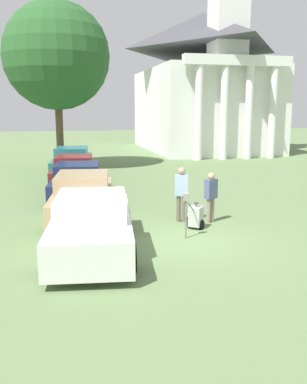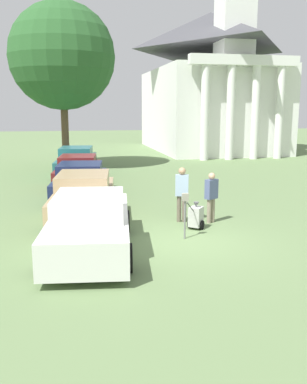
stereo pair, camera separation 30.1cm
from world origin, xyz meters
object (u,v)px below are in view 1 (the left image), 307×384
object	(u,v)px
parked_car_white	(92,225)
parked_car_maroon	(75,171)
person_worker	(181,191)
equipment_cart	(196,216)
person_supervisor	(211,194)
parked_car_teal	(72,163)
parked_car_tan	(83,197)
parked_car_navy	(78,182)
church	(204,77)
parking_meter	(186,207)

from	to	relation	value
parked_car_white	parked_car_maroon	distance (m)	10.06
person_worker	equipment_cart	world-z (taller)	person_worker
person_worker	person_supervisor	world-z (taller)	person_worker
parked_car_white	parked_car_teal	size ratio (longest dim) A/B	0.99
parked_car_maroon	parked_car_teal	world-z (taller)	parked_car_teal
parked_car_tan	parked_car_navy	distance (m)	3.19
person_worker	parked_car_tan	bearing A→B (deg)	-4.65
parked_car_white	person_supervisor	xyz separation A→B (m)	(3.99, 2.06, 0.22)
church	parked_car_maroon	bearing A→B (deg)	-127.80
parked_car_white	parking_meter	distance (m)	2.75
parked_car_tan	person_worker	size ratio (longest dim) A/B	3.00
parked_car_navy	church	world-z (taller)	church
parking_meter	parked_car_tan	bearing A→B (deg)	131.71
parked_car_tan	person_supervisor	size ratio (longest dim) A/B	3.28
parked_car_teal	equipment_cart	distance (m)	11.84
equipment_cart	parked_car_teal	bearing A→B (deg)	143.96
parking_meter	parked_car_navy	bearing A→B (deg)	113.42
parked_car_tan	parked_car_maroon	bearing A→B (deg)	97.19
person_worker	equipment_cart	size ratio (longest dim) A/B	1.80
person_supervisor	equipment_cart	xyz separation A→B (m)	(-0.69, -0.59, -0.54)
parked_car_teal	person_worker	distance (m)	10.93
parked_car_navy	equipment_cart	bearing A→B (deg)	-50.86
person_supervisor	parked_car_teal	bearing A→B (deg)	-98.62
parked_car_tan	person_worker	bearing A→B (deg)	-14.17
parked_car_white	person_supervisor	distance (m)	4.49
parked_car_maroon	person_supervisor	distance (m)	8.94
parked_car_white	parked_car_maroon	xyz separation A→B (m)	(-0.00, 10.06, -0.04)
parked_car_teal	person_supervisor	distance (m)	11.49
person_worker	person_supervisor	xyz separation A→B (m)	(0.90, -0.30, -0.10)
person_supervisor	church	world-z (taller)	church
parked_car_maroon	parked_car_teal	distance (m)	2.78
parked_car_maroon	church	distance (m)	20.17
parked_car_teal	equipment_cart	xyz separation A→B (m)	(3.30, -11.37, -0.35)
parked_car_teal	person_worker	bearing A→B (deg)	-66.39
parked_car_navy	equipment_cart	world-z (taller)	parked_car_navy
parked_car_teal	parking_meter	size ratio (longest dim) A/B	4.06
parked_car_maroon	church	size ratio (longest dim) A/B	0.21
parking_meter	parked_car_maroon	bearing A→B (deg)	105.79
parked_car_tan	parked_car_teal	size ratio (longest dim) A/B	1.00
parked_car_teal	person_supervisor	world-z (taller)	person_supervisor
parked_car_teal	person_worker	size ratio (longest dim) A/B	2.99
parked_car_white	person_supervisor	size ratio (longest dim) A/B	3.23
parked_car_navy	church	bearing A→B (deg)	64.66
parked_car_white	parked_car_navy	bearing A→B (deg)	97.20
parked_car_teal	parked_car_white	bearing A→B (deg)	-82.80
person_supervisor	parked_car_maroon	bearing A→B (deg)	-92.43
parked_car_tan	parked_car_maroon	distance (m)	6.49
parked_car_navy	parked_car_teal	bearing A→B (deg)	97.20
parked_car_white	equipment_cart	size ratio (longest dim) A/B	5.31
parking_meter	church	world-z (taller)	church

